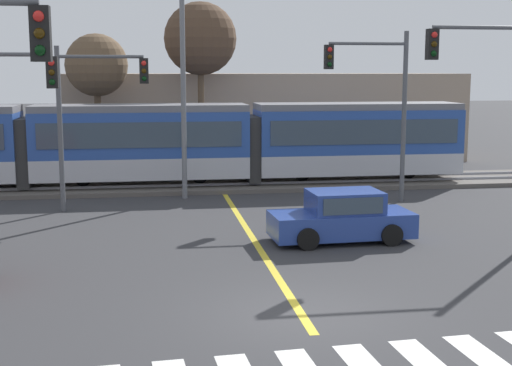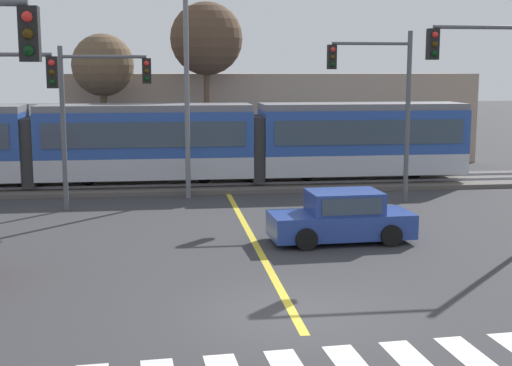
% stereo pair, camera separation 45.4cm
% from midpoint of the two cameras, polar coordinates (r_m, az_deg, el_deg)
% --- Properties ---
extents(ground_plane, '(200.00, 200.00, 0.00)m').
position_cam_midpoint_polar(ground_plane, '(15.11, 3.93, -10.48)').
color(ground_plane, '#333335').
extents(track_bed, '(120.00, 4.00, 0.18)m').
position_cam_midpoint_polar(track_bed, '(31.19, -2.13, -0.13)').
color(track_bed, '#56514C').
rests_on(track_bed, ground).
extents(rail_near, '(120.00, 0.08, 0.10)m').
position_cam_midpoint_polar(rail_near, '(30.46, -2.01, -0.09)').
color(rail_near, '#939399').
rests_on(rail_near, track_bed).
extents(rail_far, '(120.00, 0.08, 0.10)m').
position_cam_midpoint_polar(rail_far, '(31.88, -2.26, 0.32)').
color(rail_far, '#939399').
rests_on(rail_far, track_bed).
extents(light_rail_tram, '(28.00, 2.64, 3.43)m').
position_cam_midpoint_polar(light_rail_tram, '(30.80, -8.39, 3.33)').
color(light_rail_tram, '#B7BAC1').
rests_on(light_rail_tram, track_bed).
extents(lane_centre_line, '(0.20, 15.90, 0.01)m').
position_cam_midpoint_polar(lane_centre_line, '(21.50, 0.37, -4.53)').
color(lane_centre_line, gold).
rests_on(lane_centre_line, ground).
extents(sedan_crossing, '(4.28, 2.07, 1.52)m').
position_cam_midpoint_polar(sedan_crossing, '(21.29, 7.44, -2.82)').
color(sedan_crossing, '#284293').
rests_on(sedan_crossing, ground).
extents(traffic_light_far_right, '(3.25, 0.38, 6.50)m').
position_cam_midpoint_polar(traffic_light_far_right, '(27.56, 10.56, 7.17)').
color(traffic_light_far_right, '#515459').
rests_on(traffic_light_far_right, ground).
extents(traffic_light_far_left, '(3.25, 0.38, 5.89)m').
position_cam_midpoint_polar(traffic_light_far_left, '(26.20, -12.41, 6.29)').
color(traffic_light_far_left, '#515459').
rests_on(traffic_light_far_left, ground).
extents(street_lamp_centre, '(2.56, 0.28, 9.47)m').
position_cam_midpoint_polar(street_lamp_centre, '(28.14, -4.65, 9.65)').
color(street_lamp_centre, slate).
rests_on(street_lamp_centre, ground).
extents(bare_tree_west, '(3.00, 3.00, 6.80)m').
position_cam_midpoint_polar(bare_tree_west, '(35.55, -11.80, 9.14)').
color(bare_tree_west, brown).
rests_on(bare_tree_west, ground).
extents(bare_tree_east, '(3.59, 3.59, 8.39)m').
position_cam_midpoint_polar(bare_tree_east, '(35.93, -3.62, 11.38)').
color(bare_tree_east, brown).
rests_on(bare_tree_east, ground).
extents(building_backdrop_far, '(22.03, 6.00, 4.86)m').
position_cam_midpoint_polar(building_backdrop_far, '(40.76, 1.49, 5.33)').
color(building_backdrop_far, gray).
rests_on(building_backdrop_far, ground).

